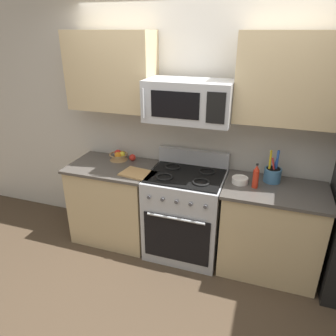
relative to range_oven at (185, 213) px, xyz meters
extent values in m
plane|color=#473828|center=(0.00, -0.67, -0.47)|extent=(16.00, 16.00, 0.00)
cube|color=beige|center=(0.00, 0.38, 0.83)|extent=(8.00, 0.10, 2.60)
cube|color=tan|center=(-0.84, 0.00, -0.03)|extent=(0.86, 0.59, 0.88)
cube|color=#4C4742|center=(-0.84, 0.00, 0.42)|extent=(0.90, 0.63, 0.03)
cube|color=#B2B5BA|center=(0.00, 0.00, -0.02)|extent=(0.76, 0.63, 0.91)
cube|color=black|center=(0.00, -0.32, -0.11)|extent=(0.67, 0.01, 0.51)
cylinder|color=#B2B5BA|center=(0.00, -0.35, 0.15)|extent=(0.57, 0.02, 0.02)
cube|color=black|center=(0.00, 0.00, 0.44)|extent=(0.73, 0.56, 0.02)
cube|color=#B2B5BA|center=(0.00, 0.28, 0.53)|extent=(0.76, 0.06, 0.18)
torus|color=black|center=(-0.18, -0.13, 0.46)|extent=(0.17, 0.17, 0.02)
torus|color=black|center=(0.18, -0.13, 0.46)|extent=(0.17, 0.17, 0.02)
torus|color=black|center=(-0.18, 0.13, 0.46)|extent=(0.17, 0.17, 0.02)
torus|color=black|center=(0.18, 0.13, 0.46)|extent=(0.17, 0.17, 0.02)
cylinder|color=#4C4C51|center=(-0.27, -0.33, 0.32)|extent=(0.04, 0.02, 0.04)
cylinder|color=#4C4C51|center=(-0.14, -0.33, 0.32)|extent=(0.04, 0.02, 0.04)
cylinder|color=#4C4C51|center=(0.00, -0.33, 0.32)|extent=(0.04, 0.02, 0.04)
cylinder|color=#4C4C51|center=(0.14, -0.33, 0.32)|extent=(0.04, 0.02, 0.04)
cylinder|color=#4C4C51|center=(0.27, -0.33, 0.32)|extent=(0.04, 0.02, 0.04)
cube|color=tan|center=(0.87, 0.00, -0.03)|extent=(0.91, 0.59, 0.88)
cube|color=#4C4742|center=(0.87, 0.00, 0.42)|extent=(0.95, 0.63, 0.03)
cube|color=#B2B5BA|center=(0.00, 0.03, 1.18)|extent=(0.79, 0.40, 0.38)
cube|color=black|center=(-0.07, -0.17, 1.18)|extent=(0.44, 0.01, 0.23)
cube|color=black|center=(0.29, -0.17, 1.18)|extent=(0.16, 0.01, 0.26)
cylinder|color=#B2B5BA|center=(-0.36, -0.20, 1.18)|extent=(0.02, 0.02, 0.26)
cube|color=tan|center=(-0.85, 0.16, 1.40)|extent=(0.89, 0.34, 0.76)
cube|color=tan|center=(0.87, 0.16, 1.40)|extent=(0.94, 0.34, 0.76)
cylinder|color=teal|center=(0.82, 0.15, 0.50)|extent=(0.16, 0.16, 0.13)
cylinder|color=black|center=(0.82, 0.15, 0.51)|extent=(0.13, 0.13, 0.11)
cylinder|color=red|center=(0.82, 0.13, 0.58)|extent=(0.07, 0.03, 0.22)
cylinder|color=yellow|center=(0.78, 0.14, 0.61)|extent=(0.03, 0.05, 0.29)
cylinder|color=blue|center=(0.84, 0.15, 0.62)|extent=(0.02, 0.08, 0.30)
cylinder|color=blue|center=(0.82, 0.16, 0.59)|extent=(0.05, 0.03, 0.25)
cone|color=#9E7A4C|center=(-0.84, 0.17, 0.47)|extent=(0.20, 0.20, 0.06)
torus|color=#9E7A4C|center=(-0.84, 0.17, 0.50)|extent=(0.21, 0.21, 0.01)
sphere|color=red|center=(-0.86, 0.21, 0.50)|extent=(0.08, 0.08, 0.08)
sphere|color=orange|center=(-0.84, 0.16, 0.50)|extent=(0.07, 0.07, 0.07)
sphere|color=yellow|center=(-0.80, 0.20, 0.50)|extent=(0.07, 0.07, 0.07)
sphere|color=red|center=(-0.68, 0.20, 0.47)|extent=(0.07, 0.07, 0.07)
cube|color=tan|center=(-0.47, -0.12, 0.44)|extent=(0.37, 0.28, 0.02)
cylinder|color=red|center=(0.67, -0.03, 0.52)|extent=(0.06, 0.06, 0.17)
cone|color=red|center=(0.67, -0.03, 0.64)|extent=(0.05, 0.05, 0.05)
cylinder|color=black|center=(0.67, -0.03, 0.67)|extent=(0.02, 0.02, 0.01)
cylinder|color=white|center=(0.53, 0.02, 0.46)|extent=(0.15, 0.15, 0.05)
torus|color=white|center=(0.53, 0.02, 0.49)|extent=(0.16, 0.16, 0.01)
camera|label=1|loc=(0.74, -2.75, 1.78)|focal=33.55mm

